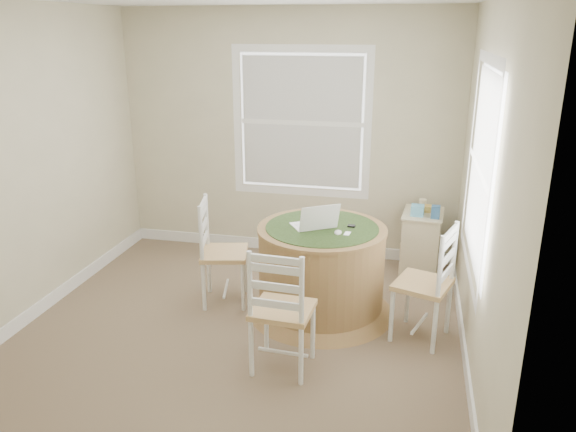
% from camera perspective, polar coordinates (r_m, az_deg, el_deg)
% --- Properties ---
extents(room, '(3.64, 3.64, 2.64)m').
position_cam_1_polar(room, '(4.39, -2.64, 4.22)').
color(room, '#816C52').
rests_on(room, ground).
extents(round_table, '(1.28, 1.28, 0.79)m').
position_cam_1_polar(round_table, '(4.88, 3.40, -5.11)').
color(round_table, olive).
rests_on(round_table, ground).
extents(chair_left, '(0.48, 0.50, 0.95)m').
position_cam_1_polar(chair_left, '(5.06, -6.47, -3.73)').
color(chair_left, white).
rests_on(chair_left, ground).
extents(chair_near, '(0.44, 0.42, 0.95)m').
position_cam_1_polar(chair_near, '(4.07, -0.54, -9.44)').
color(chair_near, white).
rests_on(chair_near, ground).
extents(chair_right, '(0.51, 0.53, 0.95)m').
position_cam_1_polar(chair_right, '(4.57, 13.53, -6.69)').
color(chair_right, white).
rests_on(chair_right, ground).
extents(laptop, '(0.45, 0.44, 0.24)m').
position_cam_1_polar(laptop, '(4.73, 2.71, -0.78)').
color(laptop, white).
rests_on(laptop, round_table).
extents(mouse, '(0.07, 0.10, 0.03)m').
position_cam_1_polar(mouse, '(4.61, 5.10, -1.68)').
color(mouse, white).
rests_on(mouse, round_table).
extents(phone, '(0.05, 0.09, 0.02)m').
position_cam_1_polar(phone, '(4.60, 6.03, -1.85)').
color(phone, '#B7BABF').
rests_on(phone, round_table).
extents(keys, '(0.06, 0.06, 0.02)m').
position_cam_1_polar(keys, '(4.77, 6.46, -1.07)').
color(keys, black).
rests_on(keys, round_table).
extents(corner_chest, '(0.42, 0.54, 0.67)m').
position_cam_1_polar(corner_chest, '(5.74, 13.31, -2.86)').
color(corner_chest, beige).
rests_on(corner_chest, ground).
extents(tissue_box, '(0.13, 0.13, 0.10)m').
position_cam_1_polar(tissue_box, '(5.53, 13.09, 0.60)').
color(tissue_box, '#60B4DD').
rests_on(tissue_box, corner_chest).
extents(box_yellow, '(0.16, 0.11, 0.06)m').
position_cam_1_polar(box_yellow, '(5.66, 14.05, 0.72)').
color(box_yellow, gold).
rests_on(box_yellow, corner_chest).
extents(box_blue, '(0.09, 0.09, 0.12)m').
position_cam_1_polar(box_blue, '(5.50, 14.62, 0.46)').
color(box_blue, '#305E92').
rests_on(box_blue, corner_chest).
extents(cup_cream, '(0.07, 0.07, 0.09)m').
position_cam_1_polar(cup_cream, '(5.75, 13.54, 1.19)').
color(cup_cream, beige).
rests_on(cup_cream, corner_chest).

